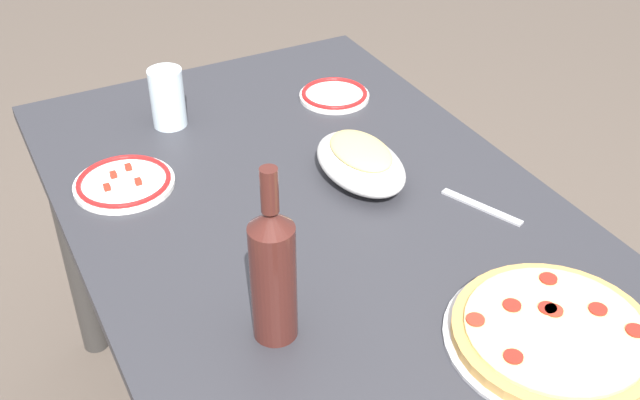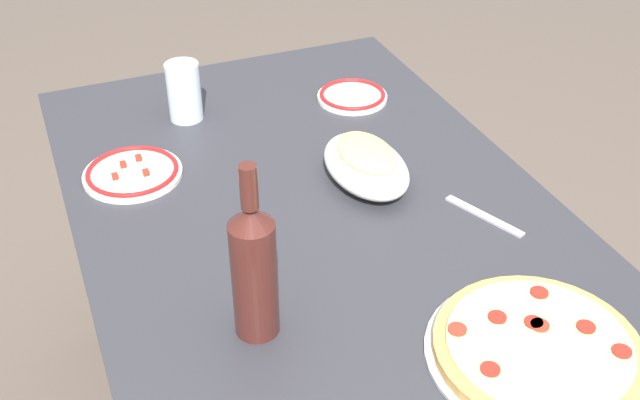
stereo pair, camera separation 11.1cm
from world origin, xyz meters
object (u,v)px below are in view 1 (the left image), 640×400
object	(u,v)px
pepperoni_pizza	(554,334)
wine_bottle	(273,272)
dining_table	(320,261)
side_plate_far	(124,182)
water_glass	(167,98)
side_plate_near	(334,95)
baked_pasta_dish	(360,161)

from	to	relation	value
pepperoni_pizza	wine_bottle	world-z (taller)	wine_bottle
dining_table	pepperoni_pizza	bearing A→B (deg)	-160.34
dining_table	side_plate_far	world-z (taller)	side_plate_far
dining_table	side_plate_far	bearing A→B (deg)	49.37
pepperoni_pizza	side_plate_far	bearing A→B (deg)	32.94
water_glass	wine_bottle	bearing A→B (deg)	174.67
wine_bottle	side_plate_near	size ratio (longest dim) A/B	1.85
baked_pasta_dish	pepperoni_pizza	bearing A→B (deg)	-175.80
wine_bottle	water_glass	distance (m)	0.70
baked_pasta_dish	water_glass	size ratio (longest dim) A/B	1.80
dining_table	side_plate_near	distance (m)	0.48
pepperoni_pizza	side_plate_far	xyz separation A→B (m)	(0.72, 0.47, -0.01)
dining_table	side_plate_far	size ratio (longest dim) A/B	7.03
pepperoni_pizza	side_plate_far	distance (m)	0.86
pepperoni_pizza	water_glass	distance (m)	0.96
side_plate_near	side_plate_far	world-z (taller)	side_plate_far
dining_table	wine_bottle	world-z (taller)	wine_bottle
dining_table	side_plate_near	size ratio (longest dim) A/B	8.49
pepperoni_pizza	side_plate_near	size ratio (longest dim) A/B	2.06
wine_bottle	side_plate_near	world-z (taller)	wine_bottle
pepperoni_pizza	side_plate_near	bearing A→B (deg)	-5.18
side_plate_far	wine_bottle	bearing A→B (deg)	-169.31
pepperoni_pizza	water_glass	size ratio (longest dim) A/B	2.55
side_plate_far	pepperoni_pizza	bearing A→B (deg)	-147.06
baked_pasta_dish	water_glass	bearing A→B (deg)	34.90
dining_table	pepperoni_pizza	xyz separation A→B (m)	(-0.46, -0.16, 0.13)
side_plate_far	side_plate_near	bearing A→B (deg)	-76.33
baked_pasta_dish	side_plate_near	distance (m)	0.34
wine_bottle	side_plate_far	world-z (taller)	wine_bottle
dining_table	pepperoni_pizza	size ratio (longest dim) A/B	4.12
dining_table	water_glass	distance (m)	0.51
water_glass	side_plate_far	size ratio (longest dim) A/B	0.67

